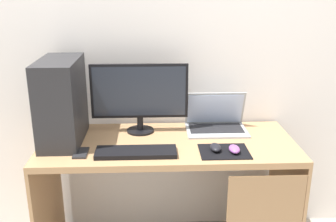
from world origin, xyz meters
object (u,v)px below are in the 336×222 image
object	(u,v)px
keyboard	(136,152)
laptop	(216,123)
monitor	(139,95)
mouse_left	(216,147)
pc_tower	(61,101)
cell_phone	(81,153)
mouse_right	(234,149)

from	to	relation	value
keyboard	laptop	bearing A→B (deg)	35.40
monitor	laptop	bearing A→B (deg)	2.36
mouse_left	pc_tower	bearing A→B (deg)	167.58
laptop	cell_phone	bearing A→B (deg)	-157.30
pc_tower	mouse_left	world-z (taller)	pc_tower
mouse_right	laptop	bearing A→B (deg)	97.34
laptop	keyboard	bearing A→B (deg)	-144.60
pc_tower	laptop	distance (m)	0.91
monitor	cell_phone	distance (m)	0.48
monitor	mouse_right	world-z (taller)	monitor
monitor	mouse_left	bearing A→B (deg)	-36.12
mouse_right	cell_phone	bearing A→B (deg)	178.42
monitor	cell_phone	world-z (taller)	monitor
laptop	cell_phone	world-z (taller)	laptop
pc_tower	cell_phone	world-z (taller)	pc_tower
pc_tower	laptop	bearing A→B (deg)	8.52
mouse_left	mouse_right	size ratio (longest dim) A/B	1.00
pc_tower	cell_phone	bearing A→B (deg)	-56.73
keyboard	mouse_right	world-z (taller)	mouse_right
mouse_right	keyboard	bearing A→B (deg)	179.44
laptop	mouse_left	distance (m)	0.32
keyboard	cell_phone	size ratio (longest dim) A/B	3.23
laptop	keyboard	world-z (taller)	laptop
pc_tower	mouse_right	size ratio (longest dim) A/B	4.81
laptop	keyboard	distance (m)	0.58
keyboard	mouse_right	xyz separation A→B (m)	(0.51, -0.00, 0.01)
laptop	keyboard	size ratio (longest dim) A/B	0.85
cell_phone	mouse_left	bearing A→B (deg)	0.24
monitor	mouse_right	bearing A→B (deg)	-32.65
pc_tower	mouse_left	xyz separation A→B (m)	(0.83, -0.18, -0.21)
mouse_left	cell_phone	xyz separation A→B (m)	(-0.70, -0.00, -0.02)
monitor	cell_phone	size ratio (longest dim) A/B	4.32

